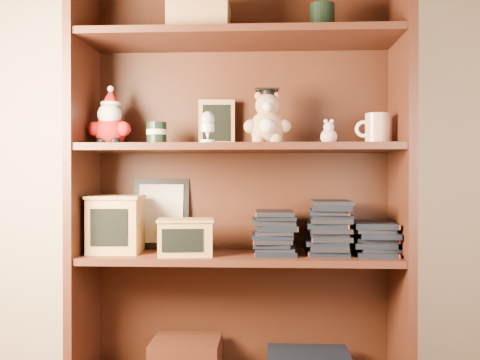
% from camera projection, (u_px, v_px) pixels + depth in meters
% --- Properties ---
extents(bookcase, '(1.20, 0.35, 1.60)m').
position_uv_depth(bookcase, '(240.00, 191.00, 2.11)').
color(bookcase, '#421E12').
rests_on(bookcase, ground).
extents(shelf_lower, '(1.14, 0.33, 0.02)m').
position_uv_depth(shelf_lower, '(240.00, 257.00, 2.06)').
color(shelf_lower, '#421E12').
rests_on(shelf_lower, ground).
extents(shelf_upper, '(1.14, 0.33, 0.02)m').
position_uv_depth(shelf_upper, '(240.00, 148.00, 2.06)').
color(shelf_upper, '#421E12').
rests_on(shelf_upper, ground).
extents(santa_plush, '(0.16, 0.12, 0.23)m').
position_uv_depth(santa_plush, '(110.00, 123.00, 2.08)').
color(santa_plush, '#A50F0F').
rests_on(santa_plush, shelf_upper).
extents(teachers_tin, '(0.08, 0.08, 0.08)m').
position_uv_depth(teachers_tin, '(157.00, 133.00, 2.08)').
color(teachers_tin, black).
rests_on(teachers_tin, shelf_upper).
extents(chalkboard_plaque, '(0.14, 0.08, 0.18)m').
position_uv_depth(chalkboard_plaque, '(217.00, 124.00, 2.18)').
color(chalkboard_plaque, '#9E7547').
rests_on(chalkboard_plaque, shelf_upper).
extents(egg_cup, '(0.05, 0.05, 0.12)m').
position_uv_depth(egg_cup, '(208.00, 126.00, 1.99)').
color(egg_cup, white).
rests_on(egg_cup, shelf_upper).
extents(grad_teddy_bear, '(0.17, 0.15, 0.21)m').
position_uv_depth(grad_teddy_bear, '(267.00, 123.00, 2.05)').
color(grad_teddy_bear, tan).
rests_on(grad_teddy_bear, shelf_upper).
extents(pink_figurine, '(0.06, 0.06, 0.10)m').
position_uv_depth(pink_figurine, '(329.00, 135.00, 2.04)').
color(pink_figurine, beige).
rests_on(pink_figurine, shelf_upper).
extents(teacher_mug, '(0.13, 0.09, 0.11)m').
position_uv_depth(teacher_mug, '(377.00, 129.00, 2.03)').
color(teacher_mug, silver).
rests_on(teacher_mug, shelf_upper).
extents(certificate_frame, '(0.22, 0.06, 0.27)m').
position_uv_depth(certificate_frame, '(161.00, 213.00, 2.22)').
color(certificate_frame, black).
rests_on(certificate_frame, shelf_lower).
extents(treats_box, '(0.20, 0.20, 0.21)m').
position_uv_depth(treats_box, '(116.00, 224.00, 2.09)').
color(treats_box, '#AF8547').
rests_on(treats_box, shelf_lower).
extents(pencils_box, '(0.22, 0.17, 0.13)m').
position_uv_depth(pencils_box, '(185.00, 237.00, 2.01)').
color(pencils_box, '#AF8547').
rests_on(pencils_box, shelf_lower).
extents(book_stack_left, '(0.14, 0.20, 0.16)m').
position_uv_depth(book_stack_left, '(275.00, 232.00, 2.06)').
color(book_stack_left, black).
rests_on(book_stack_left, shelf_lower).
extents(book_stack_mid, '(0.14, 0.20, 0.19)m').
position_uv_depth(book_stack_mid, '(328.00, 228.00, 2.05)').
color(book_stack_mid, black).
rests_on(book_stack_mid, shelf_lower).
extents(book_stack_right, '(0.14, 0.20, 0.11)m').
position_uv_depth(book_stack_right, '(376.00, 239.00, 2.04)').
color(book_stack_right, black).
rests_on(book_stack_right, shelf_lower).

